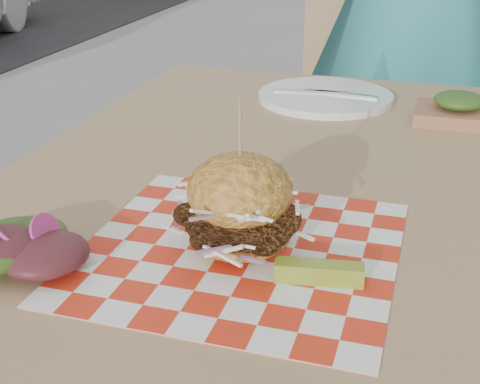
{
  "coord_description": "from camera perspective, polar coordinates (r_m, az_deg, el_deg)",
  "views": [
    {
      "loc": [
        0.36,
        -1.07,
        1.13
      ],
      "look_at": [
        0.16,
        -0.42,
        0.82
      ],
      "focal_mm": 50.0,
      "sensor_mm": 36.0,
      "label": 1
    }
  ],
  "objects": [
    {
      "name": "kraft_tray",
      "position": [
        1.28,
        18.09,
        6.69
      ],
      "size": [
        0.15,
        0.12,
        0.06
      ],
      "color": "#996445",
      "rests_on": "patio_table"
    },
    {
      "name": "pickle_spear",
      "position": [
        0.72,
        6.76,
        -6.83
      ],
      "size": [
        0.1,
        0.04,
        0.02
      ],
      "primitive_type": "cube",
      "rotation": [
        0.0,
        0.0,
        0.15
      ],
      "color": "#A4A730",
      "rests_on": "paper_liner"
    },
    {
      "name": "side_salad",
      "position": [
        0.78,
        -17.76,
        -5.09
      ],
      "size": [
        0.14,
        0.13,
        0.05
      ],
      "color": "#3F1419",
      "rests_on": "patio_table"
    },
    {
      "name": "sandwich",
      "position": [
        0.76,
        0.0,
        -1.53
      ],
      "size": [
        0.16,
        0.16,
        0.18
      ],
      "color": "gold",
      "rests_on": "paper_liner"
    },
    {
      "name": "place_setting",
      "position": [
        1.37,
        7.3,
        8.08
      ],
      "size": [
        0.27,
        0.27,
        0.02
      ],
      "color": "white",
      "rests_on": "patio_table"
    },
    {
      "name": "patio_chair",
      "position": [
        2.03,
        11.05,
        7.11
      ],
      "size": [
        0.53,
        0.54,
        0.95
      ],
      "rotation": [
        0.0,
        0.0,
        -0.3
      ],
      "color": "tan",
      "rests_on": "ground"
    },
    {
      "name": "patio_table",
      "position": [
        1.03,
        2.98,
        -2.53
      ],
      "size": [
        0.8,
        1.2,
        0.75
      ],
      "color": "tan",
      "rests_on": "ground"
    },
    {
      "name": "paper_liner",
      "position": [
        0.79,
        0.0,
        -4.93
      ],
      "size": [
        0.36,
        0.36,
        0.0
      ],
      "primitive_type": "cube",
      "color": "red",
      "rests_on": "patio_table"
    }
  ]
}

